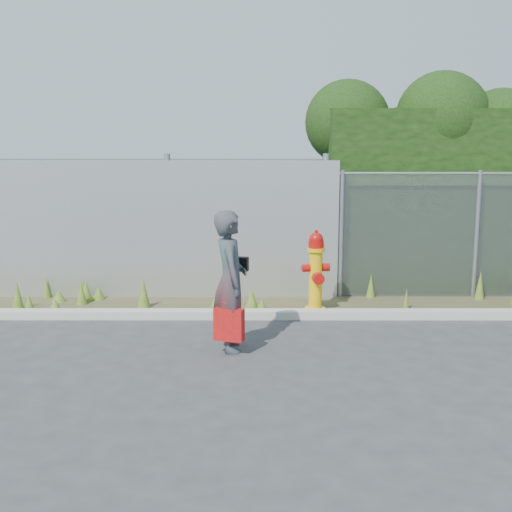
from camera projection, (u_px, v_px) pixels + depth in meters
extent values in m
plane|color=#363739|center=(281.00, 360.00, 8.55)|extent=(80.00, 80.00, 0.00)
cube|color=#ACA59B|center=(277.00, 314.00, 10.31)|extent=(16.00, 0.22, 0.12)
cube|color=#423D26|center=(276.00, 307.00, 10.91)|extent=(16.00, 1.20, 0.01)
cone|color=#4A691F|center=(82.00, 294.00, 10.98)|extent=(0.17, 0.17, 0.35)
cone|color=#4A691F|center=(262.00, 306.00, 10.59)|extent=(0.20, 0.20, 0.21)
cone|color=#4A691F|center=(99.00, 294.00, 11.28)|extent=(0.21, 0.21, 0.23)
cone|color=#4A691F|center=(252.00, 301.00, 10.58)|extent=(0.23, 0.23, 0.36)
cone|color=#4A691F|center=(55.00, 307.00, 10.52)|extent=(0.23, 0.23, 0.22)
cone|color=#4A691F|center=(29.00, 303.00, 10.65)|extent=(0.16, 0.16, 0.26)
cone|color=#4A691F|center=(371.00, 286.00, 11.40)|extent=(0.15, 0.15, 0.39)
cone|color=#4A691F|center=(47.00, 288.00, 11.40)|extent=(0.13, 0.13, 0.33)
cone|color=#4A691F|center=(406.00, 300.00, 10.70)|extent=(0.09, 0.09, 0.33)
cone|color=#4A691F|center=(86.00, 292.00, 11.20)|extent=(0.22, 0.22, 0.33)
cone|color=#4A691F|center=(83.00, 290.00, 11.39)|extent=(0.15, 0.15, 0.30)
cone|color=#4A691F|center=(480.00, 286.00, 11.27)|extent=(0.16, 0.16, 0.47)
cone|color=#4A691F|center=(18.00, 297.00, 10.64)|extent=(0.19, 0.19, 0.45)
cone|color=#4A691F|center=(319.00, 291.00, 10.88)|extent=(0.12, 0.12, 0.50)
cone|color=#4A691F|center=(59.00, 297.00, 11.15)|extent=(0.23, 0.23, 0.19)
cone|color=#4A691F|center=(144.00, 294.00, 10.78)|extent=(0.20, 0.20, 0.46)
cone|color=#4A691F|center=(217.00, 300.00, 10.87)|extent=(0.20, 0.20, 0.25)
cube|color=#B5B8BD|center=(70.00, 230.00, 11.29)|extent=(8.50, 0.08, 2.20)
cylinder|color=gray|center=(169.00, 226.00, 11.39)|extent=(0.10, 0.10, 2.30)
cylinder|color=gray|center=(325.00, 226.00, 11.39)|extent=(0.10, 0.10, 2.30)
cylinder|color=gray|center=(341.00, 235.00, 11.30)|extent=(0.07, 0.07, 2.05)
cylinder|color=gray|center=(476.00, 235.00, 11.29)|extent=(0.07, 0.07, 2.05)
sphere|color=black|center=(348.00, 122.00, 12.13)|extent=(1.45, 1.45, 1.45)
sphere|color=black|center=(410.00, 139.00, 11.99)|extent=(1.19, 1.19, 1.19)
sphere|color=black|center=(443.00, 118.00, 11.83)|extent=(1.56, 1.56, 1.56)
sphere|color=black|center=(501.00, 130.00, 11.88)|extent=(1.37, 1.37, 1.37)
cylinder|color=yellow|center=(315.00, 309.00, 10.66)|extent=(0.31, 0.31, 0.07)
cylinder|color=yellow|center=(315.00, 282.00, 10.58)|extent=(0.20, 0.20, 0.93)
cylinder|color=yellow|center=(316.00, 249.00, 10.48)|extent=(0.26, 0.26, 0.05)
cylinder|color=#B20F0A|center=(316.00, 244.00, 10.47)|extent=(0.23, 0.23, 0.11)
sphere|color=#B20F0A|center=(316.00, 239.00, 10.45)|extent=(0.21, 0.21, 0.21)
cylinder|color=#B20F0A|center=(316.00, 232.00, 10.43)|extent=(0.05, 0.05, 0.05)
cylinder|color=#B20F0A|center=(305.00, 268.00, 10.54)|extent=(0.11, 0.12, 0.12)
cylinder|color=#B20F0A|center=(326.00, 268.00, 10.54)|extent=(0.11, 0.12, 0.12)
cylinder|color=#B20F0A|center=(316.00, 278.00, 10.41)|extent=(0.16, 0.13, 0.16)
imported|color=#0F5E63|center=(230.00, 281.00, 8.80)|extent=(0.52, 0.70, 1.76)
cube|color=#A60915|center=(229.00, 325.00, 8.69)|extent=(0.36, 0.13, 0.40)
cylinder|color=#A60915|center=(229.00, 303.00, 8.63)|extent=(0.17, 0.02, 0.02)
cube|color=black|center=(239.00, 264.00, 9.01)|extent=(0.24, 0.10, 0.18)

